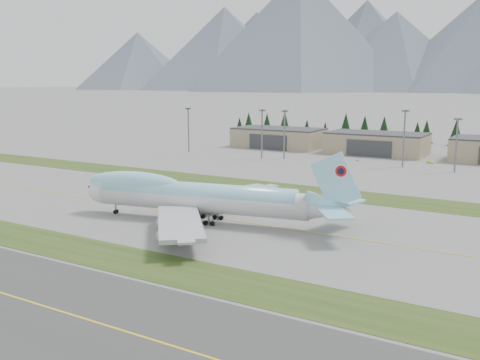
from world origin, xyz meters
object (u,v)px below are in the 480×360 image
Objects in this scene: service_vehicle_a at (358,161)px; service_vehicle_b at (430,163)px; hangar_center at (377,143)px; boeing_747_freighter at (198,197)px; hangar_left at (279,138)px.

service_vehicle_a is 0.94× the size of service_vehicle_b.
hangar_center is 28.40m from service_vehicle_a.
hangar_left is (-54.13, 155.13, -1.13)m from boeing_747_freighter.
hangar_left is 87.41m from service_vehicle_b.
boeing_747_freighter is 164.31m from hangar_left.
boeing_747_freighter is at bearing 178.29° from service_vehicle_b.
service_vehicle_b is at bearing 5.31° from service_vehicle_a.
service_vehicle_a is (0.45, 127.26, -6.52)m from boeing_747_freighter.
service_vehicle_a is at bearing 116.69° from service_vehicle_b.
service_vehicle_b is (30.94, 135.75, -6.52)m from boeing_747_freighter.
hangar_center is at bearing 0.00° from hangar_left.
boeing_747_freighter reaches higher than service_vehicle_b.
service_vehicle_a is (54.58, -27.88, -5.39)m from hangar_left.
hangar_left is at bearing 180.00° from hangar_center.
service_vehicle_a is (-0.42, -27.88, -5.39)m from hangar_center.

